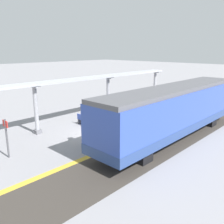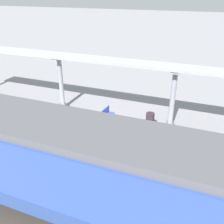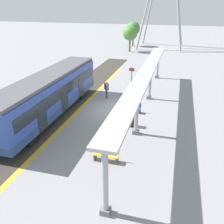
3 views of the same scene
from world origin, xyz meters
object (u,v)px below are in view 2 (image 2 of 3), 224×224
bench_near_end (105,117)px  passenger_waiting_near_edge (36,122)px  trash_bin (150,121)px  canopy_pillar_third (61,83)px  train_near_carriage (98,175)px  canopy_pillar_second (173,99)px

bench_near_end → passenger_waiting_near_edge: 4.00m
trash_bin → passenger_waiting_near_edge: (-3.49, 5.08, 0.63)m
canopy_pillar_third → trash_bin: size_ratio=3.61×
train_near_carriage → canopy_pillar_third: 9.41m
trash_bin → canopy_pillar_second: bearing=-62.8°
trash_bin → passenger_waiting_near_edge: bearing=124.5°
canopy_pillar_third → bench_near_end: canopy_pillar_third is taller
bench_near_end → passenger_waiting_near_edge: passenger_waiting_near_edge is taller
canopy_pillar_third → canopy_pillar_second: bearing=-90.0°
canopy_pillar_second → bench_near_end: size_ratio=2.26×
train_near_carriage → passenger_waiting_near_edge: size_ratio=7.74×
trash_bin → passenger_waiting_near_edge: passenger_waiting_near_edge is taller
canopy_pillar_second → passenger_waiting_near_edge: size_ratio=1.95×
canopy_pillar_second → trash_bin: canopy_pillar_second is taller
canopy_pillar_third → trash_bin: bearing=-95.1°
passenger_waiting_near_edge → bench_near_end: bearing=-39.4°
passenger_waiting_near_edge → train_near_carriage: bearing=-123.2°
bench_near_end → canopy_pillar_third: bearing=74.3°
passenger_waiting_near_edge → trash_bin: bearing=-55.5°
canopy_pillar_third → trash_bin: canopy_pillar_third is taller
canopy_pillar_second → passenger_waiting_near_edge: canopy_pillar_second is taller
train_near_carriage → bench_near_end: (6.31, 2.48, -1.39)m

